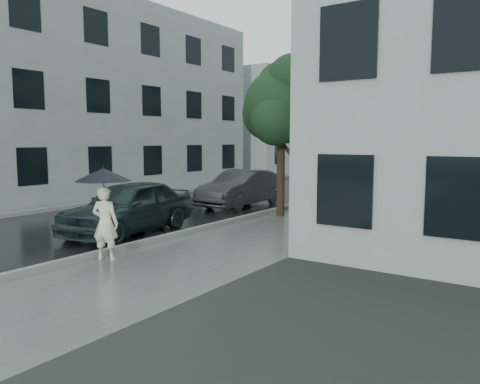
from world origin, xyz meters
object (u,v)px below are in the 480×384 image
Objects in this scene: pedestrian at (105,223)px; car_far at (242,188)px; lamp_post at (330,139)px; car_near at (129,207)px; street_tree at (283,105)px.

pedestrian reaches higher than car_far.
pedestrian is 11.58m from lamp_post.
car_far is at bearing -141.87° from lamp_post.
car_near reaches higher than car_far.
pedestrian is at bearing -100.39° from lamp_post.
car_far is (-0.35, 6.27, -0.03)m from car_near.
car_far is at bearing 155.66° from street_tree.
lamp_post is 9.47m from car_near.
car_near is (-2.10, -5.16, -3.06)m from street_tree.
car_far is at bearing 87.04° from car_near.
street_tree is at bearing -24.60° from car_far.
pedestrian is 8.15m from street_tree.
pedestrian is 0.37× the size of car_far.
car_near is (-2.19, -9.00, -1.93)m from lamp_post.
pedestrian is 0.35× the size of lamp_post.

